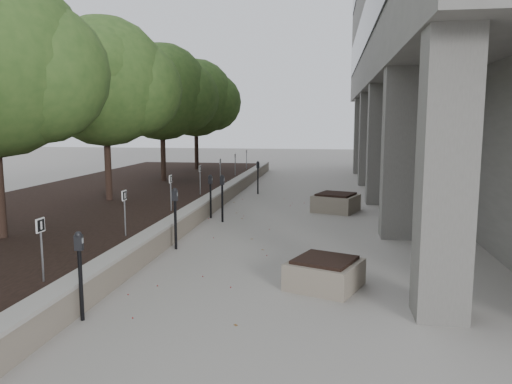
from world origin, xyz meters
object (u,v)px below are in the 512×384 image
Objects in this scene: crabapple_tree_5 at (196,114)px; planter_front at (325,273)px; parking_meter_4 at (211,196)px; planter_back at (336,202)px; crabapple_tree_3 at (106,109)px; parking_meter_3 at (222,198)px; parking_meter_2 at (175,219)px; crabapple_tree_4 at (162,112)px; parking_meter_1 at (80,276)px; parking_meter_5 at (258,178)px.

crabapple_tree_5 reaches higher than planter_front.
parking_meter_4 is 6.53m from planter_front.
parking_meter_4 is 1.04× the size of planter_back.
crabapple_tree_3 reaches higher than planter_back.
crabapple_tree_5 reaches higher than parking_meter_3.
planter_back is (3.49, 5.19, -0.39)m from parking_meter_2.
parking_meter_3 is at bearing -45.06° from parking_meter_4.
crabapple_tree_4 reaches higher than parking_meter_2.
parking_meter_1 is at bearing -150.12° from planter_front.
crabapple_tree_3 reaches higher than parking_meter_2.
parking_meter_5 is 4.42m from planter_back.
parking_meter_2 is (3.34, -13.91, -2.44)m from crabapple_tree_5.
planter_front is (6.58, -15.97, -2.87)m from crabapple_tree_5.
crabapple_tree_4 is at bearing 124.00° from parking_meter_4.
planter_back is (3.57, 1.64, -0.35)m from parking_meter_4.
crabapple_tree_5 is (0.00, 10.00, 0.00)m from crabapple_tree_3.
parking_meter_5 is at bearing -6.23° from crabapple_tree_4.
crabapple_tree_3 and crabapple_tree_5 have the same top height.
parking_meter_4 is 0.99× the size of parking_meter_5.
planter_back is at bearing -66.45° from parking_meter_5.
parking_meter_1 is at bearing -111.05° from parking_meter_5.
parking_meter_3 reaches higher than parking_meter_4.
parking_meter_1 is at bearing -79.70° from crabapple_tree_5.
crabapple_tree_5 is 7.13m from parking_meter_5.
parking_meter_1 reaches higher than parking_meter_4.
crabapple_tree_3 is 5.00m from crabapple_tree_4.
parking_meter_2 reaches higher than parking_meter_5.
parking_meter_4 is 3.95m from planter_back.
crabapple_tree_3 is at bearing 104.75° from parking_meter_1.
crabapple_tree_5 is 4.46× the size of planter_back.
parking_meter_5 reaches higher than parking_meter_4.
parking_meter_2 is 1.11× the size of planter_back.
crabapple_tree_4 reaches higher than parking_meter_1.
crabapple_tree_3 is 4.27× the size of parking_meter_1.
parking_meter_5 is at bearing 79.36° from parking_meter_1.
parking_meter_4 is at bearing 120.69° from planter_front.
crabapple_tree_5 is 4.27× the size of parking_meter_1.
parking_meter_4 is at bearing 82.33° from parking_meter_1.
parking_meter_1 is at bearing -75.84° from crabapple_tree_4.
crabapple_tree_4 is 4.26× the size of parking_meter_5.
parking_meter_1 is at bearing -90.59° from parking_meter_3.
parking_meter_1 is 7.52m from parking_meter_4.
parking_meter_3 is 1.05× the size of parking_meter_4.
parking_meter_1 is at bearing -67.60° from crabapple_tree_3.
crabapple_tree_5 reaches higher than parking_meter_5.
parking_meter_1 is 9.84m from planter_back.
crabapple_tree_4 is at bearing 90.00° from crabapple_tree_3.
planter_front is (3.33, 1.91, -0.39)m from parking_meter_1.
crabapple_tree_4 is 4.03× the size of parking_meter_2.
planter_front is at bearing -42.23° from crabapple_tree_3.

